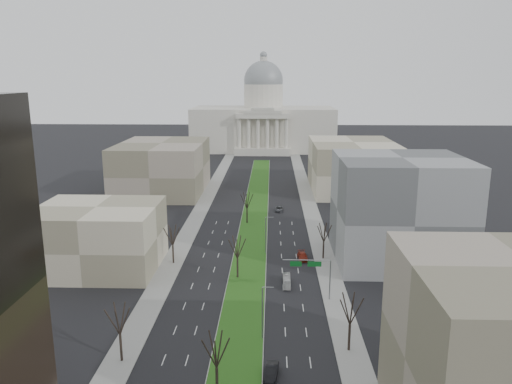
% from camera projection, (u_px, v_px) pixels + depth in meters
% --- Properties ---
extents(ground, '(600.00, 600.00, 0.00)m').
position_uv_depth(ground, '(254.00, 223.00, 144.18)').
color(ground, black).
rests_on(ground, ground).
extents(median, '(8.00, 222.03, 0.20)m').
position_uv_depth(median, '(254.00, 224.00, 143.17)').
color(median, '#999993').
rests_on(median, ground).
extents(sidewalk_left, '(5.00, 330.00, 0.15)m').
position_uv_depth(sidewalk_left, '(178.00, 252.00, 120.37)').
color(sidewalk_left, gray).
rests_on(sidewalk_left, ground).
extents(sidewalk_right, '(5.00, 330.00, 0.15)m').
position_uv_depth(sidewalk_right, '(323.00, 254.00, 119.28)').
color(sidewalk_right, gray).
rests_on(sidewalk_right, ground).
extents(capitol, '(80.00, 46.00, 55.00)m').
position_uv_depth(capitol, '(263.00, 121.00, 286.07)').
color(capitol, beige).
rests_on(capitol, ground).
extents(building_beige_left, '(26.00, 22.00, 14.00)m').
position_uv_depth(building_beige_left, '(98.00, 237.00, 109.55)').
color(building_beige_left, gray).
rests_on(building_beige_left, ground).
extents(building_grey_right, '(28.00, 26.00, 24.00)m').
position_uv_depth(building_grey_right, '(399.00, 210.00, 113.13)').
color(building_grey_right, '#5C5E61').
rests_on(building_grey_right, ground).
extents(building_far_left, '(30.00, 40.00, 18.00)m').
position_uv_depth(building_far_left, '(162.00, 167.00, 182.16)').
color(building_far_left, '#79725D').
rests_on(building_far_left, ground).
extents(building_far_right, '(30.00, 40.00, 18.00)m').
position_uv_depth(building_far_right, '(352.00, 166.00, 184.84)').
color(building_far_right, gray).
rests_on(building_far_right, ground).
extents(tree_left_mid, '(5.40, 5.40, 9.72)m').
position_uv_depth(tree_left_mid, '(119.00, 318.00, 73.04)').
color(tree_left_mid, black).
rests_on(tree_left_mid, ground).
extents(tree_left_far, '(5.28, 5.28, 9.50)m').
position_uv_depth(tree_left_far, '(172.00, 235.00, 112.01)').
color(tree_left_far, black).
rests_on(tree_left_far, ground).
extents(tree_right_mid, '(5.52, 5.52, 9.94)m').
position_uv_depth(tree_right_mid, '(351.00, 308.00, 75.83)').
color(tree_right_mid, black).
rests_on(tree_right_mid, ground).
extents(tree_right_far, '(5.04, 5.04, 9.07)m').
position_uv_depth(tree_right_far, '(324.00, 232.00, 114.90)').
color(tree_right_far, black).
rests_on(tree_right_far, ground).
extents(tree_median_a, '(5.40, 5.40, 9.72)m').
position_uv_depth(tree_median_a, '(216.00, 349.00, 64.78)').
color(tree_median_a, black).
rests_on(tree_median_a, ground).
extents(tree_median_b, '(5.40, 5.40, 9.72)m').
position_uv_depth(tree_median_b, '(237.00, 247.00, 103.72)').
color(tree_median_b, black).
rests_on(tree_median_b, ground).
extents(tree_median_c, '(5.40, 5.40, 9.72)m').
position_uv_depth(tree_median_c, '(247.00, 200.00, 142.65)').
color(tree_median_c, black).
rests_on(tree_median_c, ground).
extents(streetlamp_median_b, '(1.90, 0.20, 9.16)m').
position_uv_depth(streetlamp_median_b, '(263.00, 312.00, 79.70)').
color(streetlamp_median_b, gray).
rests_on(streetlamp_median_b, ground).
extents(streetlamp_median_c, '(1.90, 0.20, 9.16)m').
position_uv_depth(streetlamp_median_c, '(266.00, 235.00, 118.63)').
color(streetlamp_median_c, gray).
rests_on(streetlamp_median_c, ground).
extents(mast_arm_signs, '(9.12, 0.24, 8.09)m').
position_uv_depth(mast_arm_signs, '(316.00, 270.00, 93.73)').
color(mast_arm_signs, gray).
rests_on(mast_arm_signs, ground).
extents(car_black, '(2.25, 5.07, 1.62)m').
position_uv_depth(car_black, '(271.00, 372.00, 70.54)').
color(car_black, black).
rests_on(car_black, ground).
extents(car_red, '(2.51, 5.36, 1.51)m').
position_uv_depth(car_red, '(303.00, 256.00, 115.81)').
color(car_red, maroon).
rests_on(car_red, ground).
extents(car_grey_far, '(2.63, 5.10, 1.37)m').
position_uv_depth(car_grey_far, '(279.00, 209.00, 157.15)').
color(car_grey_far, '#47494F').
rests_on(car_grey_far, ground).
extents(box_van, '(1.54, 6.34, 1.76)m').
position_uv_depth(box_van, '(287.00, 281.00, 101.62)').
color(box_van, silver).
rests_on(box_van, ground).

